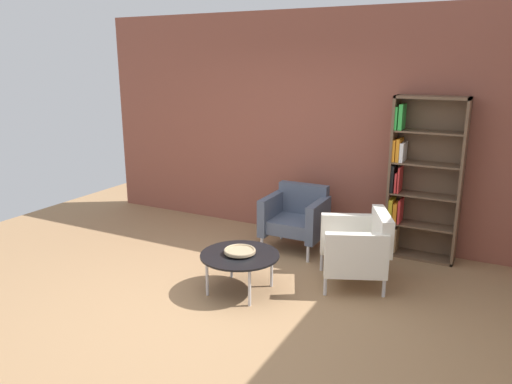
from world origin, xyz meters
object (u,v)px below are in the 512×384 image
armchair_by_bookshelf (296,216)px  armchair_spare_guest (359,246)px  coffee_table_low (240,257)px  decorative_bowl (240,251)px  bookshelf_tall (419,180)px

armchair_by_bookshelf → armchair_spare_guest: bearing=-33.6°
coffee_table_low → decorative_bowl: 0.06m
coffee_table_low → armchair_by_bookshelf: size_ratio=1.03×
bookshelf_tall → armchair_by_bookshelf: size_ratio=2.44×
coffee_table_low → armchair_by_bookshelf: bearing=88.6°
coffee_table_low → armchair_spare_guest: size_ratio=0.88×
coffee_table_low → armchair_spare_guest: armchair_spare_guest is taller
armchair_spare_guest → decorative_bowl: bearing=-77.7°
coffee_table_low → decorative_bowl: (0.00, 0.00, 0.06)m
decorative_bowl → armchair_by_bookshelf: size_ratio=0.41×
decorative_bowl → armchair_by_bookshelf: bearing=88.6°
coffee_table_low → armchair_spare_guest: 1.24m
bookshelf_tall → armchair_by_bookshelf: (-1.35, -0.44, -0.52)m
bookshelf_tall → decorative_bowl: 2.33m
decorative_bowl → armchair_by_bookshelf: armchair_by_bookshelf is taller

